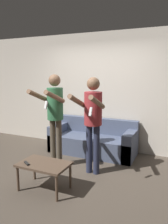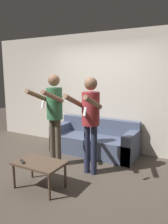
{
  "view_description": "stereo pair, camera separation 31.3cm",
  "coord_description": "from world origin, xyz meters",
  "px_view_note": "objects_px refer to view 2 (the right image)",
  "views": [
    {
      "loc": [
        1.78,
        -3.2,
        1.78
      ],
      "look_at": [
        0.02,
        0.71,
        1.02
      ],
      "focal_mm": 35.0,
      "sensor_mm": 36.0,
      "label": 1
    },
    {
      "loc": [
        2.06,
        -3.06,
        1.78
      ],
      "look_at": [
        0.02,
        0.71,
        1.02
      ],
      "focal_mm": 35.0,
      "sensor_mm": 36.0,
      "label": 2
    }
  ],
  "objects_px": {
    "coffee_table": "(39,165)",
    "person_standing_left": "(54,110)",
    "person_standing_right": "(90,115)",
    "couch": "(95,141)",
    "remote_on_table": "(22,161)"
  },
  "relations": [
    {
      "from": "coffee_table",
      "to": "person_standing_left",
      "type": "bearing_deg",
      "value": 110.1
    },
    {
      "from": "person_standing_right",
      "to": "coffee_table",
      "type": "relative_size",
      "value": 2.24
    },
    {
      "from": "person_standing_right",
      "to": "person_standing_left",
      "type": "bearing_deg",
      "value": -179.9
    },
    {
      "from": "couch",
      "to": "remote_on_table",
      "type": "distance_m",
      "value": 1.96
    },
    {
      "from": "remote_on_table",
      "to": "coffee_table",
      "type": "bearing_deg",
      "value": 30.64
    },
    {
      "from": "person_standing_left",
      "to": "coffee_table",
      "type": "distance_m",
      "value": 1.13
    },
    {
      "from": "coffee_table",
      "to": "couch",
      "type": "bearing_deg",
      "value": 87.36
    },
    {
      "from": "couch",
      "to": "coffee_table",
      "type": "relative_size",
      "value": 2.48
    },
    {
      "from": "person_standing_right",
      "to": "remote_on_table",
      "type": "distance_m",
      "value": 1.33
    },
    {
      "from": "person_standing_right",
      "to": "remote_on_table",
      "type": "bearing_deg",
      "value": -125.92
    },
    {
      "from": "person_standing_left",
      "to": "remote_on_table",
      "type": "height_order",
      "value": "person_standing_left"
    },
    {
      "from": "person_standing_right",
      "to": "remote_on_table",
      "type": "xyz_separation_m",
      "value": [
        -0.69,
        -0.95,
        -0.63
      ]
    },
    {
      "from": "coffee_table",
      "to": "remote_on_table",
      "type": "xyz_separation_m",
      "value": [
        -0.22,
        -0.13,
        0.06
      ]
    },
    {
      "from": "couch",
      "to": "coffee_table",
      "type": "bearing_deg",
      "value": -92.64
    },
    {
      "from": "couch",
      "to": "remote_on_table",
      "type": "height_order",
      "value": "couch"
    }
  ]
}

